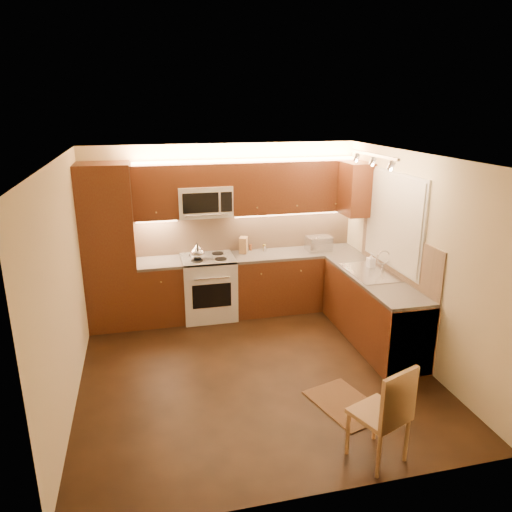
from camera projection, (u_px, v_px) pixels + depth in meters
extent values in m
cube|color=black|center=(255.00, 370.00, 5.78)|extent=(4.00, 4.00, 0.01)
cube|color=beige|center=(254.00, 158.00, 5.03)|extent=(4.00, 4.00, 0.01)
cube|color=beige|center=(224.00, 229.00, 7.26)|extent=(4.00, 0.01, 2.50)
cube|color=beige|center=(317.00, 359.00, 3.55)|extent=(4.00, 0.01, 2.50)
cube|color=beige|center=(65.00, 286.00, 4.96)|extent=(0.01, 4.00, 2.50)
cube|color=beige|center=(415.00, 259.00, 5.85)|extent=(0.01, 4.00, 2.50)
cube|color=#491A0F|center=(109.00, 248.00, 6.64)|extent=(0.70, 0.60, 2.30)
cube|color=#491A0F|center=(161.00, 292.00, 7.01)|extent=(0.62, 0.60, 0.86)
cube|color=#3E3B38|center=(159.00, 263.00, 6.87)|extent=(0.62, 0.60, 0.04)
cube|color=#491A0F|center=(295.00, 281.00, 7.46)|extent=(1.92, 0.60, 0.86)
cube|color=#3E3B38|center=(295.00, 253.00, 7.32)|extent=(1.92, 0.60, 0.04)
cube|color=#491A0F|center=(372.00, 310.00, 6.40)|extent=(0.60, 2.00, 0.86)
cube|color=#3E3B38|center=(375.00, 278.00, 6.26)|extent=(0.60, 2.00, 0.04)
cube|color=silver|center=(399.00, 334.00, 5.75)|extent=(0.58, 0.60, 0.84)
cube|color=tan|center=(247.00, 231.00, 7.34)|extent=(3.30, 0.02, 0.60)
cube|color=tan|center=(397.00, 253.00, 6.23)|extent=(0.02, 2.00, 0.60)
cube|color=#491A0F|center=(154.00, 192.00, 6.69)|extent=(0.62, 0.35, 0.75)
cube|color=#491A0F|center=(295.00, 186.00, 7.14)|extent=(1.92, 0.35, 0.75)
cube|color=#491A0F|center=(204.00, 174.00, 6.78)|extent=(0.76, 0.35, 0.31)
cube|color=#491A0F|center=(356.00, 189.00, 6.92)|extent=(0.35, 0.50, 0.75)
cube|color=silver|center=(394.00, 220.00, 6.25)|extent=(0.03, 1.44, 1.24)
cube|color=silver|center=(393.00, 220.00, 6.24)|extent=(0.02, 1.36, 1.16)
cube|color=silver|center=(373.00, 155.00, 5.75)|extent=(0.04, 1.20, 0.03)
cube|color=silver|center=(319.00, 243.00, 7.36)|extent=(0.37, 0.28, 0.22)
cube|color=#A16E49|center=(243.00, 245.00, 7.24)|extent=(0.16, 0.20, 0.24)
cylinder|color=silver|center=(247.00, 248.00, 7.34)|extent=(0.05, 0.05, 0.09)
cylinder|color=brown|center=(251.00, 247.00, 7.38)|extent=(0.05, 0.05, 0.09)
cylinder|color=silver|center=(265.00, 249.00, 7.30)|extent=(0.05, 0.05, 0.09)
cylinder|color=olive|center=(264.00, 247.00, 7.37)|extent=(0.06, 0.06, 0.10)
imported|color=white|center=(371.00, 260.00, 6.57)|extent=(0.11, 0.11, 0.21)
cube|color=black|center=(345.00, 404.00, 5.11)|extent=(0.76, 0.94, 0.01)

